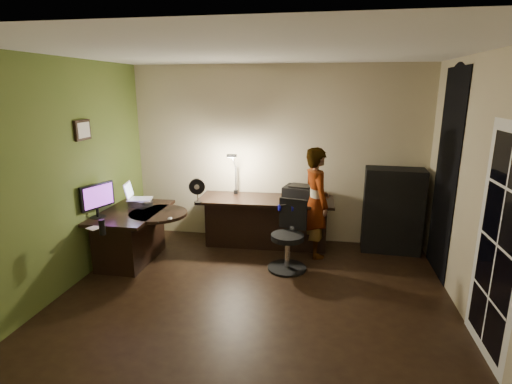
% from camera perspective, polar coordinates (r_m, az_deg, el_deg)
% --- Properties ---
extents(floor, '(4.50, 4.00, 0.01)m').
position_cam_1_polar(floor, '(4.74, -0.43, -15.16)').
color(floor, black).
rests_on(floor, ground).
extents(ceiling, '(4.50, 4.00, 0.01)m').
position_cam_1_polar(ceiling, '(4.13, -0.50, 19.54)').
color(ceiling, silver).
rests_on(ceiling, floor).
extents(wall_back, '(4.50, 0.01, 2.70)m').
position_cam_1_polar(wall_back, '(6.18, 2.92, 5.29)').
color(wall_back, '#C2B38E').
rests_on(wall_back, floor).
extents(wall_front, '(4.50, 0.01, 2.70)m').
position_cam_1_polar(wall_front, '(2.40, -9.31, -10.31)').
color(wall_front, '#C2B38E').
rests_on(wall_front, floor).
extents(wall_left, '(0.01, 4.00, 2.70)m').
position_cam_1_polar(wall_left, '(5.14, -26.05, 1.89)').
color(wall_left, '#C2B38E').
rests_on(wall_left, floor).
extents(wall_right, '(0.01, 4.00, 2.70)m').
position_cam_1_polar(wall_right, '(4.43, 29.54, -0.36)').
color(wall_right, '#C2B38E').
rests_on(wall_right, floor).
extents(green_wall_overlay, '(0.00, 4.00, 2.70)m').
position_cam_1_polar(green_wall_overlay, '(5.13, -25.91, 1.88)').
color(green_wall_overlay, '#4F6427').
rests_on(green_wall_overlay, floor).
extents(arched_doorway, '(0.01, 0.90, 2.60)m').
position_cam_1_polar(arched_doorway, '(5.51, 25.51, 2.19)').
color(arched_doorway, black).
rests_on(arched_doorway, floor).
extents(french_door, '(0.02, 0.92, 2.10)m').
position_cam_1_polar(french_door, '(4.02, 31.27, -6.49)').
color(french_door, white).
rests_on(french_door, floor).
extents(framed_picture, '(0.04, 0.30, 0.25)m').
position_cam_1_polar(framed_picture, '(5.41, -23.57, 8.11)').
color(framed_picture, black).
rests_on(framed_picture, wall_left).
extents(desk_left, '(0.78, 1.26, 0.73)m').
position_cam_1_polar(desk_left, '(5.82, -17.10, -6.02)').
color(desk_left, black).
rests_on(desk_left, floor).
extents(desk_right, '(2.03, 0.77, 0.75)m').
position_cam_1_polar(desk_right, '(6.07, 1.40, -4.36)').
color(desk_right, black).
rests_on(desk_right, floor).
extents(cabinet, '(0.85, 0.45, 1.24)m').
position_cam_1_polar(cabinet, '(6.16, 18.91, -2.50)').
color(cabinet, black).
rests_on(cabinet, floor).
extents(laptop_stand, '(0.32, 0.29, 0.11)m').
position_cam_1_polar(laptop_stand, '(5.87, -16.20, -1.59)').
color(laptop_stand, silver).
rests_on(laptop_stand, desk_left).
extents(laptop, '(0.40, 0.39, 0.24)m').
position_cam_1_polar(laptop, '(5.83, -16.32, 0.10)').
color(laptop, silver).
rests_on(laptop, laptop_stand).
extents(monitor, '(0.26, 0.51, 0.33)m').
position_cam_1_polar(monitor, '(5.55, -21.78, -1.83)').
color(monitor, black).
rests_on(monitor, desk_left).
extents(mouse, '(0.06, 0.08, 0.03)m').
position_cam_1_polar(mouse, '(5.24, -12.19, -3.73)').
color(mouse, silver).
rests_on(mouse, desk_left).
extents(phone, '(0.08, 0.13, 0.01)m').
position_cam_1_polar(phone, '(5.93, -13.75, -1.79)').
color(phone, black).
rests_on(phone, desk_left).
extents(pen, '(0.05, 0.14, 0.01)m').
position_cam_1_polar(pen, '(5.21, -13.71, -4.05)').
color(pen, black).
rests_on(pen, desk_left).
extents(speaker, '(0.09, 0.09, 0.18)m').
position_cam_1_polar(speaker, '(4.92, -21.12, -4.72)').
color(speaker, black).
rests_on(speaker, desk_left).
extents(notepad, '(0.21, 0.24, 0.01)m').
position_cam_1_polar(notepad, '(5.21, -21.86, -4.70)').
color(notepad, silver).
rests_on(notepad, desk_left).
extents(desk_fan, '(0.25, 0.17, 0.36)m').
position_cam_1_polar(desk_fan, '(5.77, -8.36, 0.21)').
color(desk_fan, black).
rests_on(desk_fan, desk_right).
extents(headphones, '(0.23, 0.16, 0.10)m').
position_cam_1_polar(headphones, '(5.37, 4.25, -2.17)').
color(headphones, '#0B0B82').
rests_on(headphones, desk_right).
extents(printer, '(0.54, 0.46, 0.21)m').
position_cam_1_polar(printer, '(5.96, 6.35, 0.00)').
color(printer, black).
rests_on(printer, desk_right).
extents(desk_lamp, '(0.29, 0.36, 0.70)m').
position_cam_1_polar(desk_lamp, '(6.16, -2.92, 2.93)').
color(desk_lamp, black).
rests_on(desk_lamp, desk_right).
extents(office_chair, '(0.62, 0.62, 0.92)m').
position_cam_1_polar(office_chair, '(5.28, 4.54, -6.38)').
color(office_chair, black).
rests_on(office_chair, floor).
extents(person, '(0.57, 0.66, 1.57)m').
position_cam_1_polar(person, '(5.69, 8.57, -1.50)').
color(person, '#D8A88C').
rests_on(person, floor).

